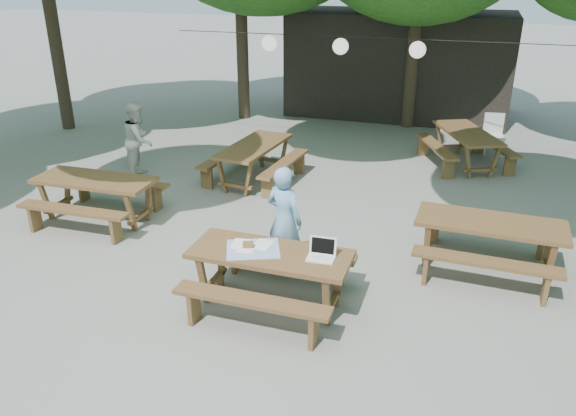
# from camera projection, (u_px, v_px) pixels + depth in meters

# --- Properties ---
(ground) EXTENTS (80.00, 80.00, 0.00)m
(ground) POSITION_uv_depth(u_px,v_px,m) (244.00, 289.00, 7.51)
(ground) COLOR slate
(ground) RESTS_ON ground
(pavilion) EXTENTS (6.00, 3.00, 2.80)m
(pavilion) POSITION_uv_depth(u_px,v_px,m) (400.00, 63.00, 15.94)
(pavilion) COLOR black
(pavilion) RESTS_ON ground
(main_picnic_table) EXTENTS (2.00, 1.58, 0.75)m
(main_picnic_table) POSITION_uv_depth(u_px,v_px,m) (270.00, 277.00, 7.04)
(main_picnic_table) COLOR #4D2E1B
(main_picnic_table) RESTS_ON ground
(picnic_table_nw) EXTENTS (2.02, 1.63, 0.75)m
(picnic_table_nw) POSITION_uv_depth(u_px,v_px,m) (97.00, 198.00, 9.41)
(picnic_table_nw) COLOR #4D2E1B
(picnic_table_nw) RESTS_ON ground
(picnic_table_ne) EXTENTS (2.02, 1.64, 0.75)m
(picnic_table_ne) POSITION_uv_depth(u_px,v_px,m) (488.00, 245.00, 7.86)
(picnic_table_ne) COLOR #4D2E1B
(picnic_table_ne) RESTS_ON ground
(picnic_table_far_w) EXTENTS (1.74, 2.06, 0.75)m
(picnic_table_far_w) POSITION_uv_depth(u_px,v_px,m) (254.00, 162.00, 11.12)
(picnic_table_far_w) COLOR #4D2E1B
(picnic_table_far_w) RESTS_ON ground
(picnic_table_far_e) EXTENTS (2.23, 2.39, 0.75)m
(picnic_table_far_e) POSITION_uv_depth(u_px,v_px,m) (465.00, 148.00, 11.98)
(picnic_table_far_e) COLOR #4D2E1B
(picnic_table_far_e) RESTS_ON ground
(woman) EXTENTS (0.65, 0.53, 1.54)m
(woman) POSITION_uv_depth(u_px,v_px,m) (284.00, 219.00, 7.73)
(woman) COLOR #70A4CD
(woman) RESTS_ON ground
(second_person) EXTENTS (0.77, 0.88, 1.52)m
(second_person) POSITION_uv_depth(u_px,v_px,m) (139.00, 140.00, 11.25)
(second_person) COLOR white
(second_person) RESTS_ON ground
(plastic_chair) EXTENTS (0.51, 0.51, 0.90)m
(plastic_chair) POSITION_uv_depth(u_px,v_px,m) (493.00, 143.00, 12.78)
(plastic_chair) COLOR silver
(plastic_chair) RESTS_ON ground
(laptop) EXTENTS (0.34, 0.28, 0.24)m
(laptop) POSITION_uv_depth(u_px,v_px,m) (322.00, 253.00, 6.75)
(laptop) COLOR white
(laptop) RESTS_ON main_picnic_table
(tabletop_clutter) EXTENTS (0.81, 0.76, 0.08)m
(tabletop_clutter) POSITION_uv_depth(u_px,v_px,m) (252.00, 248.00, 6.97)
(tabletop_clutter) COLOR #3766BC
(tabletop_clutter) RESTS_ON main_picnic_table
(paper_lanterns) EXTENTS (9.00, 0.34, 0.38)m
(paper_lanterns) POSITION_uv_depth(u_px,v_px,m) (341.00, 46.00, 11.82)
(paper_lanterns) COLOR black
(paper_lanterns) RESTS_ON ground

